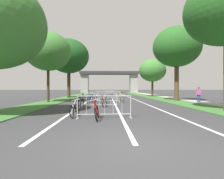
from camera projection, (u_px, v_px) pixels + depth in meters
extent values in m
plane|color=#333335|center=(136.00, 146.00, 4.28)|extent=(300.00, 300.00, 0.00)
cube|color=#386B2D|center=(73.00, 96.00, 29.23)|extent=(2.56, 61.46, 0.05)
cube|color=#386B2D|center=(149.00, 96.00, 29.59)|extent=(2.56, 61.46, 0.05)
cube|color=#9E9B93|center=(161.00, 96.00, 29.65)|extent=(1.62, 61.46, 0.08)
cube|color=silver|center=(113.00, 99.00, 22.05)|extent=(0.14, 35.56, 0.01)
cube|color=silver|center=(134.00, 99.00, 22.13)|extent=(0.14, 35.56, 0.01)
cube|color=silver|center=(90.00, 99.00, 21.97)|extent=(0.14, 35.56, 0.01)
cube|color=#2D2D30|center=(109.00, 73.00, 55.01)|extent=(17.99, 3.92, 0.84)
cube|color=gray|center=(85.00, 83.00, 54.81)|extent=(2.25, 2.40, 5.72)
cube|color=gray|center=(134.00, 84.00, 55.25)|extent=(2.25, 2.40, 5.72)
cylinder|color=#3D2D1E|center=(48.00, 85.00, 17.46)|extent=(0.26, 0.26, 3.35)
ellipsoid|color=#38702D|center=(48.00, 51.00, 17.43)|extent=(4.46, 4.46, 3.79)
cylinder|color=#3D2D1E|center=(69.00, 85.00, 25.29)|extent=(0.46, 0.46, 3.82)
ellipsoid|color=#194719|center=(69.00, 56.00, 25.26)|extent=(5.74, 5.74, 4.88)
cylinder|color=#4C3823|center=(177.00, 83.00, 19.14)|extent=(0.47, 0.47, 3.96)
ellipsoid|color=#23561E|center=(177.00, 47.00, 19.11)|extent=(5.08, 5.08, 4.32)
cylinder|color=#3D2D1E|center=(152.00, 89.00, 28.95)|extent=(0.32, 0.32, 2.68)
ellipsoid|color=#38702D|center=(152.00, 70.00, 28.92)|extent=(4.36, 4.36, 3.71)
cylinder|color=#ADADB2|center=(77.00, 107.00, 8.15)|extent=(0.04, 0.04, 1.05)
cube|color=#ADADB2|center=(77.00, 118.00, 8.15)|extent=(0.08, 0.44, 0.03)
cylinder|color=#ADADB2|center=(131.00, 107.00, 8.36)|extent=(0.04, 0.04, 1.05)
cube|color=#ADADB2|center=(131.00, 117.00, 8.36)|extent=(0.08, 0.44, 0.03)
cylinder|color=#ADADB2|center=(104.00, 96.00, 8.25)|extent=(2.49, 0.18, 0.04)
cylinder|color=#ADADB2|center=(104.00, 114.00, 8.26)|extent=(2.49, 0.18, 0.04)
cylinder|color=#ADADB2|center=(86.00, 105.00, 8.18)|extent=(0.02, 0.02, 0.87)
cylinder|color=#ADADB2|center=(95.00, 105.00, 8.22)|extent=(0.02, 0.02, 0.87)
cylinder|color=#ADADB2|center=(104.00, 105.00, 8.25)|extent=(0.02, 0.02, 0.87)
cylinder|color=#ADADB2|center=(113.00, 105.00, 8.29)|extent=(0.02, 0.02, 0.87)
cylinder|color=#ADADB2|center=(122.00, 105.00, 8.32)|extent=(0.02, 0.02, 0.87)
cylinder|color=#ADADB2|center=(82.00, 100.00, 12.76)|extent=(0.04, 0.04, 1.05)
cube|color=#ADADB2|center=(82.00, 107.00, 12.76)|extent=(0.07, 0.44, 0.03)
cylinder|color=#ADADB2|center=(117.00, 100.00, 12.90)|extent=(0.04, 0.04, 1.05)
cube|color=#ADADB2|center=(117.00, 107.00, 12.90)|extent=(0.07, 0.44, 0.03)
cylinder|color=#ADADB2|center=(100.00, 93.00, 12.82)|extent=(2.49, 0.11, 0.04)
cylinder|color=#ADADB2|center=(100.00, 105.00, 12.83)|extent=(2.49, 0.11, 0.04)
cylinder|color=#ADADB2|center=(88.00, 99.00, 12.78)|extent=(0.02, 0.02, 0.87)
cylinder|color=#ADADB2|center=(94.00, 99.00, 12.80)|extent=(0.02, 0.02, 0.87)
cylinder|color=#ADADB2|center=(100.00, 99.00, 12.83)|extent=(0.02, 0.02, 0.87)
cylinder|color=#ADADB2|center=(105.00, 99.00, 12.85)|extent=(0.02, 0.02, 0.87)
cylinder|color=#ADADB2|center=(111.00, 99.00, 12.87)|extent=(0.02, 0.02, 0.87)
cylinder|color=#ADADB2|center=(94.00, 97.00, 17.33)|extent=(0.04, 0.04, 1.05)
cube|color=#ADADB2|center=(94.00, 102.00, 17.33)|extent=(0.08, 0.44, 0.03)
cylinder|color=#ADADB2|center=(119.00, 97.00, 17.53)|extent=(0.04, 0.04, 1.05)
cube|color=#ADADB2|center=(119.00, 102.00, 17.54)|extent=(0.08, 0.44, 0.03)
cylinder|color=#ADADB2|center=(107.00, 92.00, 17.43)|extent=(2.49, 0.18, 0.04)
cylinder|color=#ADADB2|center=(107.00, 101.00, 17.43)|extent=(2.49, 0.18, 0.04)
cylinder|color=#ADADB2|center=(98.00, 96.00, 17.36)|extent=(0.02, 0.02, 0.87)
cylinder|color=#ADADB2|center=(103.00, 96.00, 17.40)|extent=(0.02, 0.02, 0.87)
cylinder|color=#ADADB2|center=(107.00, 96.00, 17.43)|extent=(0.02, 0.02, 0.87)
cylinder|color=#ADADB2|center=(111.00, 96.00, 17.46)|extent=(0.02, 0.02, 0.87)
cylinder|color=#ADADB2|center=(115.00, 96.00, 17.50)|extent=(0.02, 0.02, 0.87)
cylinder|color=#ADADB2|center=(98.00, 95.00, 21.92)|extent=(0.04, 0.04, 1.05)
cube|color=#ADADB2|center=(98.00, 99.00, 21.93)|extent=(0.08, 0.44, 0.03)
cylinder|color=#ADADB2|center=(118.00, 95.00, 22.12)|extent=(0.04, 0.04, 1.05)
cube|color=#ADADB2|center=(118.00, 99.00, 22.12)|extent=(0.08, 0.44, 0.03)
cylinder|color=#ADADB2|center=(108.00, 91.00, 22.02)|extent=(2.49, 0.16, 0.04)
cylinder|color=#ADADB2|center=(108.00, 98.00, 22.02)|extent=(2.49, 0.16, 0.04)
cylinder|color=#ADADB2|center=(101.00, 94.00, 21.96)|extent=(0.02, 0.02, 0.87)
cylinder|color=#ADADB2|center=(104.00, 94.00, 21.99)|extent=(0.02, 0.02, 0.87)
cylinder|color=#ADADB2|center=(108.00, 94.00, 22.02)|extent=(0.02, 0.02, 0.87)
cylinder|color=#ADADB2|center=(111.00, 94.00, 22.05)|extent=(0.02, 0.02, 0.87)
cylinder|color=#ADADB2|center=(114.00, 94.00, 22.09)|extent=(0.02, 0.02, 0.87)
torus|color=black|center=(111.00, 97.00, 22.02)|extent=(0.23, 0.68, 0.67)
torus|color=black|center=(112.00, 96.00, 23.01)|extent=(0.23, 0.68, 0.67)
cylinder|color=silver|center=(111.00, 94.00, 22.49)|extent=(0.15, 0.97, 0.65)
cylinder|color=silver|center=(111.00, 95.00, 22.30)|extent=(0.12, 0.11, 0.59)
cylinder|color=silver|center=(111.00, 97.00, 22.18)|extent=(0.09, 0.32, 0.08)
cylinder|color=silver|center=(112.00, 94.00, 22.98)|extent=(0.11, 0.08, 0.62)
cube|color=black|center=(110.00, 92.00, 22.27)|extent=(0.15, 0.25, 0.06)
cylinder|color=#99999E|center=(111.00, 92.00, 22.96)|extent=(0.49, 0.12, 0.08)
torus|color=black|center=(103.00, 103.00, 12.71)|extent=(0.29, 0.69, 0.67)
torus|color=black|center=(105.00, 102.00, 13.71)|extent=(0.29, 0.69, 0.67)
cylinder|color=orange|center=(104.00, 99.00, 13.19)|extent=(0.09, 0.98, 0.55)
cylinder|color=orange|center=(103.00, 99.00, 13.00)|extent=(0.18, 0.10, 0.59)
cylinder|color=orange|center=(104.00, 103.00, 12.87)|extent=(0.09, 0.33, 0.08)
cylinder|color=orange|center=(105.00, 99.00, 13.69)|extent=(0.15, 0.07, 0.52)
cube|color=black|center=(102.00, 95.00, 12.97)|extent=(0.15, 0.25, 0.07)
cylinder|color=#99999E|center=(104.00, 95.00, 13.67)|extent=(0.50, 0.11, 0.13)
torus|color=black|center=(93.00, 98.00, 18.46)|extent=(0.19, 0.66, 0.65)
torus|color=black|center=(93.00, 99.00, 17.51)|extent=(0.19, 0.66, 0.65)
cylinder|color=#1E7238|center=(93.00, 96.00, 18.01)|extent=(0.22, 0.93, 0.61)
cylinder|color=#1E7238|center=(93.00, 96.00, 18.19)|extent=(0.12, 0.13, 0.64)
cylinder|color=#1E7238|center=(93.00, 99.00, 18.31)|extent=(0.06, 0.31, 0.08)
cylinder|color=#1E7238|center=(93.00, 96.00, 17.53)|extent=(0.11, 0.10, 0.58)
cube|color=black|center=(93.00, 93.00, 18.23)|extent=(0.13, 0.25, 0.06)
cylinder|color=#99999E|center=(94.00, 93.00, 17.56)|extent=(0.49, 0.09, 0.08)
torus|color=black|center=(72.00, 112.00, 8.20)|extent=(0.20, 0.61, 0.60)
torus|color=black|center=(77.00, 109.00, 9.16)|extent=(0.20, 0.61, 0.60)
cylinder|color=#B7B7BC|center=(74.00, 106.00, 8.66)|extent=(0.06, 0.94, 0.52)
cylinder|color=#B7B7BC|center=(73.00, 106.00, 8.47)|extent=(0.15, 0.11, 0.60)
cylinder|color=#B7B7BC|center=(73.00, 112.00, 8.35)|extent=(0.07, 0.32, 0.07)
cylinder|color=#B7B7BC|center=(76.00, 105.00, 9.14)|extent=(0.13, 0.08, 0.49)
cube|color=black|center=(71.00, 100.00, 8.44)|extent=(0.13, 0.25, 0.07)
cylinder|color=#99999E|center=(76.00, 100.00, 9.12)|extent=(0.44, 0.08, 0.10)
torus|color=black|center=(77.00, 104.00, 11.76)|extent=(0.31, 0.67, 0.65)
torus|color=black|center=(82.00, 103.00, 12.73)|extent=(0.31, 0.67, 0.65)
cylinder|color=black|center=(80.00, 99.00, 12.21)|extent=(0.37, 0.93, 0.66)
cylinder|color=black|center=(79.00, 100.00, 12.02)|extent=(0.14, 0.14, 0.62)
cylinder|color=black|center=(77.00, 104.00, 11.91)|extent=(0.09, 0.32, 0.08)
cylinder|color=black|center=(83.00, 99.00, 12.70)|extent=(0.14, 0.12, 0.64)
cube|color=black|center=(79.00, 96.00, 11.98)|extent=(0.16, 0.26, 0.07)
cylinder|color=#99999E|center=(83.00, 94.00, 12.66)|extent=(0.42, 0.13, 0.10)
torus|color=black|center=(98.00, 111.00, 8.35)|extent=(0.16, 0.61, 0.60)
torus|color=black|center=(96.00, 114.00, 7.37)|extent=(0.16, 0.61, 0.60)
cylinder|color=red|center=(96.00, 106.00, 7.88)|extent=(0.17, 0.95, 0.62)
cylinder|color=red|center=(96.00, 107.00, 8.07)|extent=(0.15, 0.12, 0.57)
cylinder|color=red|center=(97.00, 112.00, 8.20)|extent=(0.03, 0.32, 0.07)
cylinder|color=red|center=(95.00, 107.00, 7.39)|extent=(0.15, 0.09, 0.60)
cube|color=black|center=(95.00, 101.00, 8.10)|extent=(0.11, 0.24, 0.07)
cylinder|color=#99999E|center=(93.00, 100.00, 7.42)|extent=(0.53, 0.04, 0.12)
torus|color=black|center=(104.00, 100.00, 16.51)|extent=(0.19, 0.68, 0.67)
torus|color=black|center=(104.00, 99.00, 17.59)|extent=(0.19, 0.68, 0.67)
cylinder|color=#197A7F|center=(105.00, 96.00, 17.02)|extent=(0.17, 1.07, 0.66)
cylinder|color=#197A7F|center=(105.00, 97.00, 16.82)|extent=(0.18, 0.12, 0.62)
cylinder|color=#197A7F|center=(104.00, 100.00, 16.68)|extent=(0.04, 0.35, 0.08)
cylinder|color=#197A7F|center=(105.00, 96.00, 17.57)|extent=(0.18, 0.09, 0.64)
cube|color=black|center=(106.00, 93.00, 16.78)|extent=(0.11, 0.24, 0.07)
cylinder|color=#99999E|center=(106.00, 93.00, 17.54)|extent=(0.52, 0.03, 0.14)
torus|color=black|center=(106.00, 97.00, 21.06)|extent=(0.15, 0.66, 0.66)
torus|color=black|center=(106.00, 97.00, 22.13)|extent=(0.15, 0.66, 0.66)
cylinder|color=#662884|center=(107.00, 95.00, 21.57)|extent=(0.13, 1.04, 0.58)
cylinder|color=#662884|center=(107.00, 95.00, 21.37)|extent=(0.15, 0.12, 0.61)
cylinder|color=#662884|center=(106.00, 97.00, 21.23)|extent=(0.04, 0.35, 0.08)
cylinder|color=#662884|center=(107.00, 95.00, 22.10)|extent=(0.13, 0.09, 0.55)
cube|color=black|center=(107.00, 92.00, 21.33)|extent=(0.11, 0.24, 0.07)
cylinder|color=#99999E|center=(107.00, 92.00, 22.08)|extent=(0.49, 0.03, 0.11)
torus|color=black|center=(88.00, 100.00, 16.31)|extent=(0.18, 0.64, 0.63)
torus|color=black|center=(90.00, 99.00, 17.36)|extent=(0.18, 0.64, 0.63)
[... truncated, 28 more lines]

